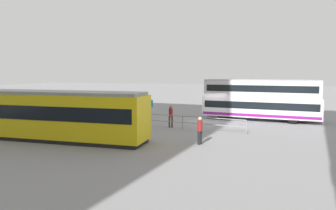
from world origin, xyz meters
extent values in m
plane|color=gray|center=(0.00, 0.00, 0.00)|extent=(160.00, 160.00, 0.00)
cube|color=silver|center=(-4.23, -2.16, 1.26)|extent=(10.70, 3.27, 1.82)
cube|color=silver|center=(-4.23, -2.16, 2.93)|extent=(10.38, 3.14, 1.51)
cube|color=black|center=(-4.23, -2.16, 1.48)|extent=(10.18, 3.26, 0.64)
cube|color=black|center=(-4.23, -2.16, 3.00)|extent=(9.85, 3.13, 0.60)
cube|color=#8C198C|center=(-4.23, -2.16, 0.60)|extent=(10.49, 3.29, 0.24)
cube|color=#B2B2B7|center=(-4.23, -2.16, 3.73)|extent=(10.38, 3.14, 0.10)
cylinder|color=black|center=(-0.98, -2.41, 0.50)|extent=(1.18, 2.48, 1.00)
cylinder|color=black|center=(-7.12, -1.93, 0.50)|extent=(1.18, 2.48, 1.00)
cube|color=yellow|center=(9.98, 11.06, 1.66)|extent=(15.91, 3.18, 2.81)
cube|color=black|center=(9.98, 11.06, 1.94)|extent=(15.28, 3.18, 0.90)
cube|color=gray|center=(9.98, 11.06, 3.16)|extent=(15.58, 2.96, 0.20)
cube|color=black|center=(9.98, 11.06, 0.12)|extent=(15.58, 3.04, 0.25)
cylinder|color=#4C3F2D|center=(2.63, 4.14, 0.44)|extent=(0.14, 0.14, 0.88)
cylinder|color=#4C3F2D|center=(2.42, 4.06, 0.44)|extent=(0.14, 0.14, 0.88)
cylinder|color=maroon|center=(2.52, 4.10, 1.22)|extent=(0.41, 0.41, 0.68)
sphere|color=#8C6647|center=(2.52, 4.10, 1.68)|extent=(0.24, 0.24, 0.24)
cylinder|color=black|center=(-1.01, 9.44, 0.43)|extent=(0.14, 0.14, 0.85)
cylinder|color=black|center=(-1.13, 9.25, 0.43)|extent=(0.14, 0.14, 0.85)
cylinder|color=maroon|center=(-1.07, 9.34, 1.18)|extent=(0.44, 0.44, 0.66)
sphere|color=beige|center=(-1.07, 9.34, 1.63)|extent=(0.23, 0.23, 0.23)
cube|color=gray|center=(1.38, 4.64, 1.05)|extent=(9.91, 1.17, 0.06)
cube|color=gray|center=(1.38, 4.64, 0.55)|extent=(9.91, 1.17, 0.06)
cylinder|color=gray|center=(-3.57, 5.19, 0.53)|extent=(0.07, 0.07, 1.05)
cylinder|color=gray|center=(1.38, 4.64, 0.53)|extent=(0.07, 0.07, 1.05)
cylinder|color=gray|center=(6.33, 4.08, 0.53)|extent=(0.07, 0.07, 1.05)
cylinder|color=slate|center=(4.78, 3.87, 1.15)|extent=(0.10, 0.10, 2.29)
cube|color=#1999D8|center=(4.77, 3.91, 1.88)|extent=(1.19, 0.20, 0.62)
camera|label=1|loc=(-5.33, 28.58, 4.58)|focal=34.16mm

